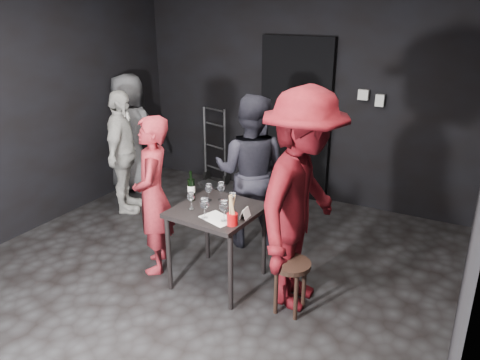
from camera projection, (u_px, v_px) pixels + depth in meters
The scene contains 25 objects.
floor at pixel (193, 280), 4.45m from camera, with size 4.50×5.00×0.02m, color black.
wall_back at pixel (298, 96), 6.03m from camera, with size 4.50×0.04×2.70m, color black.
wall_left at pixel (13, 115), 4.98m from camera, with size 0.04×5.00×2.70m, color black.
wall_right at pixel (480, 191), 2.97m from camera, with size 0.04×5.00×2.70m, color black.
doorway at pixel (295, 120), 6.08m from camera, with size 0.95×0.10×2.10m, color black.
wallbox_upper at pixel (363, 95), 5.57m from camera, with size 0.12×0.06×0.12m, color #B7B7B2.
wallbox_lower at pixel (380, 100), 5.50m from camera, with size 0.10×0.06×0.14m, color #B7B7B2.
hand_truck at pixel (214, 170), 6.77m from camera, with size 0.37×0.32×1.11m.
tasting_table at pixel (217, 219), 4.21m from camera, with size 0.72×0.72×0.75m.
stool at pixel (291, 273), 3.88m from camera, with size 0.33×0.33×0.47m.
server_red at pixel (153, 194), 4.42m from camera, with size 0.57×0.37×1.56m, color maroon.
woman_black at pixel (251, 165), 4.87m from camera, with size 0.86×0.47×1.78m, color black.
man_maroon at pixel (303, 173), 3.74m from camera, with size 1.54×0.72×2.39m, color #540B11.
bystander_cream at pixel (123, 152), 5.70m from camera, with size 0.91×0.43×1.55m, color silver.
bystander_grey at pixel (130, 129), 6.33m from camera, with size 0.85×0.47×1.74m, color #5A5A5E.
tasting_mat at pixel (218, 219), 3.98m from camera, with size 0.29×0.20×0.00m, color white.
wine_glass_a at pixel (191, 200), 4.14m from camera, with size 0.07×0.07×0.18m, color white, non-canonical shape.
wine_glass_b at pixel (209, 191), 4.32m from camera, with size 0.07×0.07×0.18m, color white, non-canonical shape.
wine_glass_c at pixel (221, 190), 4.32m from camera, with size 0.08×0.08×0.20m, color white, non-canonical shape.
wine_glass_d at pixel (205, 207), 3.95m from camera, with size 0.08×0.08×0.21m, color white, non-canonical shape.
wine_glass_e at pixel (224, 210), 3.90m from camera, with size 0.08×0.08×0.21m, color white, non-canonical shape.
wine_glass_f at pixel (232, 201), 4.10m from camera, with size 0.07×0.07×0.19m, color white, non-canonical shape.
wine_bottle at pixel (191, 189), 4.33m from camera, with size 0.07×0.07×0.29m.
breadstick_cup at pixel (232, 211), 3.83m from camera, with size 0.09×0.09×0.28m.
reserved_card at pixel (244, 213), 3.99m from camera, with size 0.07×0.12×0.09m, color white, non-canonical shape.
Camera 1 is at (2.23, -3.14, 2.47)m, focal length 35.00 mm.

